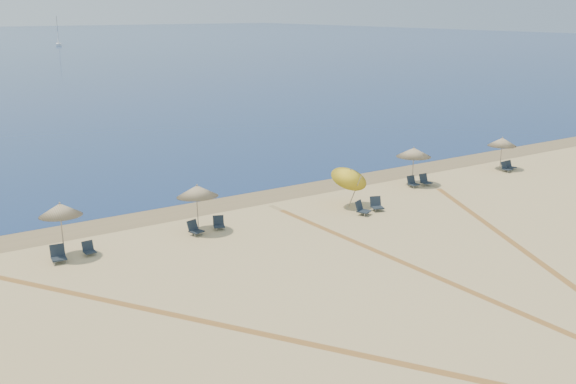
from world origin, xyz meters
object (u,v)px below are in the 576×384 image
Objects in this scene: umbrella_3 at (350,175)px; chair_3 at (89,249)px; chair_9 at (425,180)px; chair_11 at (510,166)px; chair_4 at (195,229)px; chair_2 at (58,255)px; chair_7 at (376,204)px; umbrella_1 at (60,210)px; chair_10 at (506,167)px; sailboat_0 at (58,37)px; chair_8 at (412,182)px; umbrella_4 at (414,152)px; chair_5 at (219,223)px; umbrella_5 at (502,142)px; umbrella_2 at (197,191)px; chair_6 at (362,209)px.

chair_3 is at bearing 177.44° from umbrella_3.
chair_9 is 1.12× the size of chair_11.
chair_11 is (14.57, 0.78, -1.53)m from umbrella_3.
chair_9 is (15.98, 0.54, 0.00)m from chair_4.
chair_7 is at bearing 0.30° from chair_2.
chair_2 is at bearing -166.65° from chair_7.
umbrella_1 is 6.38m from chair_4.
chair_2 is 29.50m from chair_10.
sailboat_0 is (47.87, 174.50, 0.40)m from umbrella_1.
umbrella_1 is 21.21m from chair_8.
chair_8 is at bearing 174.03° from chair_11.
umbrella_4 is 20.68m from chair_3.
umbrella_4 is 15.61m from chair_4.
chair_3 is 0.07× the size of sailboat_0.
chair_4 is 15.99m from chair_9.
chair_10 is (7.55, -1.03, -1.74)m from umbrella_4.
chair_5 is 0.09× the size of sailboat_0.
chair_9 is at bearing 7.96° from chair_2.
chair_10 is at bearing -0.92° from umbrella_1.
umbrella_3 is 15.76m from chair_2.
chair_2 is 0.09× the size of sailboat_0.
chair_7 is 179.71m from sailboat_0.
chair_8 is at bearing -179.07° from umbrella_5.
umbrella_1 is at bearing 176.16° from umbrella_3.
chair_4 is (-0.40, -0.39, -1.73)m from umbrella_2.
chair_5 is 7.71m from chair_6.
chair_7 is 0.10× the size of sailboat_0.
umbrella_4 is 2.73× the size of chair_7.
umbrella_1 reaches higher than chair_6.
umbrella_1 reaches higher than chair_8.
umbrella_5 reaches higher than chair_2.
umbrella_3 reaches higher than umbrella_4.
umbrella_4 is 7.89m from umbrella_5.
chair_7 reaches higher than chair_10.
umbrella_1 is 1.13× the size of umbrella_5.
umbrella_5 is at bearing 22.99° from chair_5.
sailboat_0 is at bearing 81.40° from umbrella_4.
chair_3 is 0.66× the size of chair_6.
chair_2 is 6.48m from chair_4.
umbrella_5 reaches higher than chair_7.
chair_6 is 1.04× the size of chair_7.
umbrella_5 is 3.17× the size of chair_9.
umbrella_1 is 6.48m from umbrella_2.
umbrella_2 reaches higher than chair_2.
chair_6 is (15.28, -2.01, -0.00)m from chair_2.
chair_6 is 14.38m from chair_10.
sailboat_0 is at bearing 83.98° from chair_9.
umbrella_2 is at bearing -173.41° from chair_5.
chair_4 is (6.48, -0.02, -0.02)m from chair_2.
chair_11 is at bearing -5.56° from umbrella_4.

